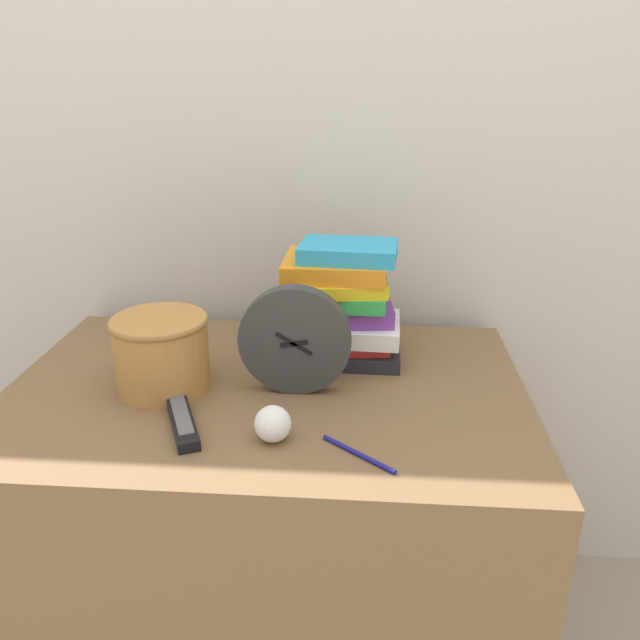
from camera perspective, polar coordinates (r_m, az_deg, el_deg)
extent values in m
cube|color=beige|center=(1.50, -3.06, 18.11)|extent=(6.00, 0.04, 2.40)
cube|color=brown|center=(1.44, -4.50, -18.82)|extent=(1.02, 0.67, 0.72)
cylinder|color=#333333|center=(1.17, -2.31, -1.86)|extent=(0.21, 0.03, 0.21)
cylinder|color=silver|center=(1.16, -2.36, -2.05)|extent=(0.19, 0.01, 0.19)
cube|color=black|center=(1.16, -2.39, -2.16)|extent=(0.05, 0.01, 0.02)
cube|color=black|center=(1.16, -2.39, -2.16)|extent=(0.07, 0.01, 0.05)
cylinder|color=black|center=(1.16, -2.39, -2.16)|extent=(0.01, 0.00, 0.01)
cube|color=#232328|center=(1.35, 2.72, -2.78)|extent=(0.21, 0.17, 0.03)
cube|color=red|center=(1.34, 1.42, -1.62)|extent=(0.23, 0.18, 0.02)
cube|color=white|center=(1.32, 2.75, -0.72)|extent=(0.21, 0.16, 0.04)
cube|color=#7A3899|center=(1.31, 2.69, 0.83)|extent=(0.19, 0.15, 0.04)
cube|color=green|center=(1.31, 1.62, 2.45)|extent=(0.21, 0.18, 0.03)
cube|color=yellow|center=(1.29, 1.88, 3.33)|extent=(0.20, 0.16, 0.03)
cube|color=orange|center=(1.30, 1.38, 4.95)|extent=(0.21, 0.18, 0.04)
cube|color=#2D9ED1|center=(1.28, 2.62, 6.29)|extent=(0.21, 0.15, 0.03)
cylinder|color=#B27A3D|center=(1.23, -14.27, -2.97)|extent=(0.18, 0.18, 0.15)
torus|color=olive|center=(1.21, -14.56, -0.10)|extent=(0.19, 0.19, 0.01)
cube|color=black|center=(1.13, -12.55, -8.82)|extent=(0.11, 0.19, 0.02)
cube|color=#59595E|center=(1.13, -12.59, -8.31)|extent=(0.08, 0.14, 0.00)
sphere|color=white|center=(1.05, -4.35, -9.45)|extent=(0.06, 0.06, 0.06)
cylinder|color=navy|center=(1.03, 3.53, -12.12)|extent=(0.12, 0.10, 0.01)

